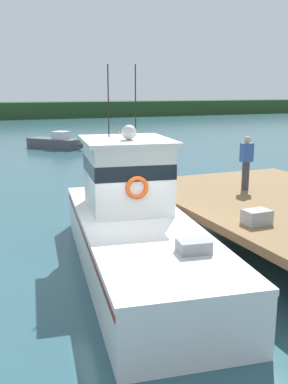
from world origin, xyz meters
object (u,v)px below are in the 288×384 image
Objects in this scene: main_fishing_boat at (132,223)px; deckhand_by_the_boat at (246,162)px; moored_boat_far_right at (58,143)px; crate_stack_near_edge at (257,217)px; mooring_buoy_outer at (118,135)px.

deckhand_by_the_boat is at bearing 17.84° from main_fishing_boat.
crate_stack_near_edge is at bearing -91.43° from moored_boat_far_right.
main_fishing_boat is 4.57m from deckhand_by_the_boat.
mooring_buoy_outer is at bearing 38.47° from moored_boat_far_right.
main_fishing_boat is 6.11× the size of deckhand_by_the_boat.
main_fishing_boat is 2.94m from crate_stack_near_edge.
mooring_buoy_outer is (6.55, 5.21, -0.18)m from moored_boat_far_right.
crate_stack_near_edge is 30.30m from mooring_buoy_outer.
moored_boat_far_right is at bearing 88.57° from crate_stack_near_edge.
moored_boat_far_right is (0.61, 24.21, -0.93)m from crate_stack_near_edge.
main_fishing_boat reaches higher than crate_stack_near_edge.
mooring_buoy_outer is (7.16, 29.42, -1.11)m from crate_stack_near_edge.
main_fishing_boat is at bearing 143.40° from crate_stack_near_edge.
deckhand_by_the_boat is 3.16× the size of mooring_buoy_outer.
main_fishing_boat reaches higher than deckhand_by_the_boat.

